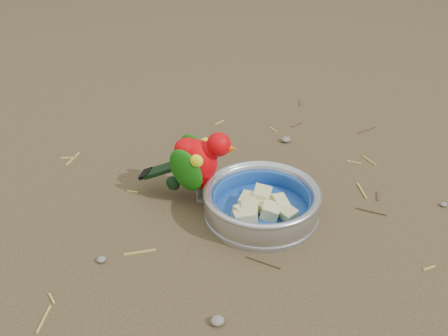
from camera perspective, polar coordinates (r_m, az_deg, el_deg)
ground at (r=0.98m, az=4.30°, el=-5.47°), size 60.00×60.00×0.00m
food_bowl at (r=0.98m, az=4.26°, el=-5.13°), size 0.22×0.22×0.02m
bowl_wall at (r=0.96m, az=4.33°, el=-3.69°), size 0.22×0.22×0.04m
fruit_wedges at (r=0.96m, az=4.31°, el=-4.03°), size 0.13×0.13×0.03m
lory_parrot at (r=0.99m, az=-3.14°, el=0.12°), size 0.20×0.18×0.15m
ground_debris at (r=1.05m, az=4.45°, el=-2.53°), size 0.90×0.80×0.01m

